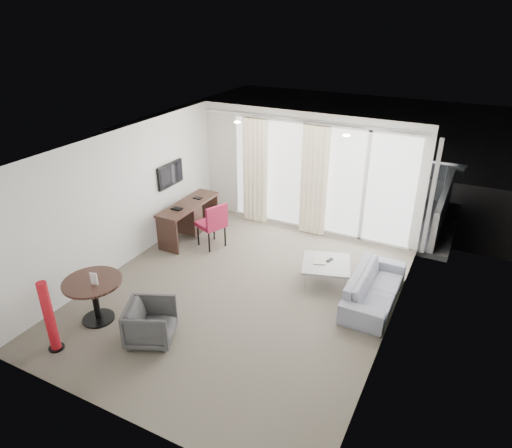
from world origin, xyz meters
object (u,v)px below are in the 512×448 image
at_px(tub_armchair, 151,323).
at_px(sofa, 374,288).
at_px(rattan_chair_b, 385,201).
at_px(red_lamp, 49,317).
at_px(round_table, 95,300).
at_px(desk_chair, 211,225).
at_px(desk, 189,220).
at_px(rattan_chair_a, 372,204).
at_px(coffee_table, 326,272).

height_order(tub_armchair, sofa, tub_armchair).
bearing_deg(rattan_chair_b, red_lamp, -128.60).
xyz_separation_m(round_table, red_lamp, (-0.05, -0.80, 0.21)).
bearing_deg(rattan_chair_b, tub_armchair, -122.38).
bearing_deg(desk_chair, red_lamp, -72.27).
distance_m(desk, red_lamp, 3.91).
distance_m(desk_chair, sofa, 3.54).
xyz_separation_m(desk_chair, rattan_chair_b, (2.89, 2.98, -0.05)).
xyz_separation_m(desk, red_lamp, (0.28, -3.89, 0.18)).
height_order(desk_chair, red_lamp, red_lamp).
xyz_separation_m(tub_armchair, rattan_chair_a, (1.84, 5.82, 0.06)).
relative_size(desk, tub_armchair, 2.41).
bearing_deg(coffee_table, rattan_chair_a, 88.96).
bearing_deg(desk_chair, desk, -169.32).
height_order(tub_armchair, rattan_chair_a, rattan_chair_a).
relative_size(rattan_chair_a, rattan_chair_b, 0.86).
relative_size(desk_chair, red_lamp, 0.85).
bearing_deg(red_lamp, coffee_table, 50.39).
height_order(round_table, red_lamp, red_lamp).
height_order(coffee_table, sofa, sofa).
xyz_separation_m(desk, sofa, (4.15, -0.59, -0.12)).
relative_size(round_table, red_lamp, 0.80).
xyz_separation_m(desk_chair, sofa, (3.51, -0.44, -0.22)).
relative_size(desk, coffee_table, 1.99).
bearing_deg(round_table, desk_chair, 84.03).
height_order(sofa, rattan_chair_a, rattan_chair_a).
distance_m(desk_chair, rattan_chair_a, 3.89).
bearing_deg(sofa, round_table, 123.32).
xyz_separation_m(desk, rattan_chair_a, (3.27, 2.72, -0.02)).
xyz_separation_m(desk_chair, rattan_chair_a, (2.62, 2.86, -0.11)).
distance_m(tub_armchair, rattan_chair_b, 6.30).
height_order(desk_chair, sofa, desk_chair).
distance_m(desk, coffee_table, 3.24).
relative_size(desk, red_lamp, 1.46).
height_order(desk_chair, tub_armchair, desk_chair).
height_order(coffee_table, rattan_chair_a, rattan_chair_a).
bearing_deg(rattan_chair_a, sofa, -52.17).
bearing_deg(tub_armchair, coffee_table, -57.10).
bearing_deg(desk, round_table, -83.81).
relative_size(round_table, sofa, 0.49).
bearing_deg(rattan_chair_a, coffee_table, -68.13).
distance_m(coffee_table, sofa, 0.97).
relative_size(tub_armchair, rattan_chair_b, 0.79).
bearing_deg(rattan_chair_b, coffee_table, -108.60).
bearing_deg(desk, rattan_chair_b, 38.73).
distance_m(desk, sofa, 4.19).
distance_m(coffee_table, rattan_chair_b, 3.22).
distance_m(tub_armchair, coffee_table, 3.27).
distance_m(desk, desk_chair, 0.67).
bearing_deg(coffee_table, sofa, -13.81).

